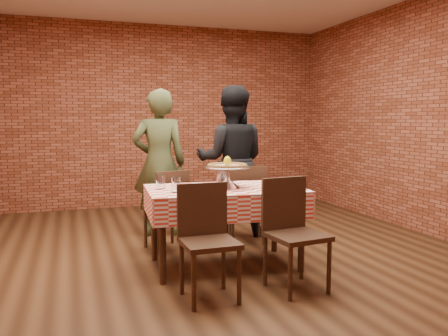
{
  "coord_description": "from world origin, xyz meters",
  "views": [
    {
      "loc": [
        -1.35,
        -4.44,
        1.4
      ],
      "look_at": [
        0.05,
        -0.24,
        0.93
      ],
      "focal_mm": 37.09,
      "sensor_mm": 36.0,
      "label": 1
    }
  ],
  "objects_px": {
    "water_glass_left": "(176,185)",
    "diner_black": "(231,160)",
    "water_glass_right": "(161,182)",
    "chair_far_left": "(166,209)",
    "table": "(225,228)",
    "diner_olive": "(159,163)",
    "chair_near_left": "(209,243)",
    "pizza": "(227,166)",
    "condiment_caddy": "(221,177)",
    "pizza_stand": "(227,177)",
    "chair_near_right": "(297,235)",
    "chair_far_right": "(246,203)"
  },
  "relations": [
    {
      "from": "water_glass_left",
      "to": "diner_black",
      "type": "xyz_separation_m",
      "value": [
        0.98,
        1.32,
        0.08
      ]
    },
    {
      "from": "water_glass_right",
      "to": "chair_far_left",
      "type": "xyz_separation_m",
      "value": [
        0.17,
        0.63,
        -0.39
      ]
    },
    {
      "from": "table",
      "to": "diner_olive",
      "type": "relative_size",
      "value": 0.81
    },
    {
      "from": "chair_near_left",
      "to": "water_glass_right",
      "type": "bearing_deg",
      "value": 102.26
    },
    {
      "from": "table",
      "to": "pizza",
      "type": "bearing_deg",
      "value": 10.11
    },
    {
      "from": "water_glass_right",
      "to": "chair_near_left",
      "type": "distance_m",
      "value": 0.98
    },
    {
      "from": "diner_olive",
      "to": "pizza",
      "type": "bearing_deg",
      "value": 113.53
    },
    {
      "from": "water_glass_right",
      "to": "diner_olive",
      "type": "relative_size",
      "value": 0.07
    },
    {
      "from": "condiment_caddy",
      "to": "chair_near_left",
      "type": "relative_size",
      "value": 0.16
    },
    {
      "from": "pizza_stand",
      "to": "chair_far_left",
      "type": "height_order",
      "value": "pizza_stand"
    },
    {
      "from": "condiment_caddy",
      "to": "table",
      "type": "bearing_deg",
      "value": -89.52
    },
    {
      "from": "water_glass_left",
      "to": "diner_olive",
      "type": "xyz_separation_m",
      "value": [
        0.13,
        1.52,
        0.06
      ]
    },
    {
      "from": "pizza",
      "to": "chair_near_right",
      "type": "bearing_deg",
      "value": -66.56
    },
    {
      "from": "chair_near_right",
      "to": "chair_far_left",
      "type": "bearing_deg",
      "value": 109.45
    },
    {
      "from": "pizza",
      "to": "chair_far_left",
      "type": "distance_m",
      "value": 1.02
    },
    {
      "from": "water_glass_right",
      "to": "diner_olive",
      "type": "bearing_deg",
      "value": 80.0
    },
    {
      "from": "chair_far_left",
      "to": "pizza_stand",
      "type": "bearing_deg",
      "value": 104.68
    },
    {
      "from": "pizza",
      "to": "water_glass_left",
      "type": "height_order",
      "value": "pizza"
    },
    {
      "from": "table",
      "to": "chair_far_left",
      "type": "height_order",
      "value": "chair_far_left"
    },
    {
      "from": "diner_black",
      "to": "water_glass_right",
      "type": "bearing_deg",
      "value": 65.28
    },
    {
      "from": "water_glass_left",
      "to": "water_glass_right",
      "type": "height_order",
      "value": "same"
    },
    {
      "from": "pizza_stand",
      "to": "water_glass_left",
      "type": "distance_m",
      "value": 0.53
    },
    {
      "from": "chair_far_right",
      "to": "diner_olive",
      "type": "xyz_separation_m",
      "value": [
        -0.88,
        0.63,
        0.44
      ]
    },
    {
      "from": "water_glass_left",
      "to": "condiment_caddy",
      "type": "bearing_deg",
      "value": 35.78
    },
    {
      "from": "chair_far_left",
      "to": "water_glass_right",
      "type": "bearing_deg",
      "value": 59.28
    },
    {
      "from": "condiment_caddy",
      "to": "diner_black",
      "type": "xyz_separation_m",
      "value": [
        0.43,
        0.92,
        0.07
      ]
    },
    {
      "from": "condiment_caddy",
      "to": "chair_far_left",
      "type": "relative_size",
      "value": 0.16
    },
    {
      "from": "chair_near_right",
      "to": "diner_black",
      "type": "relative_size",
      "value": 0.51
    },
    {
      "from": "condiment_caddy",
      "to": "chair_near_left",
      "type": "height_order",
      "value": "condiment_caddy"
    },
    {
      "from": "pizza",
      "to": "diner_olive",
      "type": "height_order",
      "value": "diner_olive"
    },
    {
      "from": "chair_near_right",
      "to": "condiment_caddy",
      "type": "bearing_deg",
      "value": 98.54
    },
    {
      "from": "diner_black",
      "to": "condiment_caddy",
      "type": "bearing_deg",
      "value": 85.29
    },
    {
      "from": "condiment_caddy",
      "to": "chair_far_right",
      "type": "xyz_separation_m",
      "value": [
        0.46,
        0.49,
        -0.38
      ]
    },
    {
      "from": "chair_near_right",
      "to": "diner_olive",
      "type": "xyz_separation_m",
      "value": [
        -0.73,
        2.17,
        0.42
      ]
    },
    {
      "from": "pizza_stand",
      "to": "chair_near_right",
      "type": "bearing_deg",
      "value": -66.56
    },
    {
      "from": "diner_black",
      "to": "water_glass_left",
      "type": "bearing_deg",
      "value": 73.66
    },
    {
      "from": "table",
      "to": "water_glass_left",
      "type": "distance_m",
      "value": 0.68
    },
    {
      "from": "pizza_stand",
      "to": "water_glass_left",
      "type": "height_order",
      "value": "pizza_stand"
    },
    {
      "from": "table",
      "to": "chair_far_right",
      "type": "distance_m",
      "value": 0.94
    },
    {
      "from": "water_glass_left",
      "to": "chair_far_left",
      "type": "relative_size",
      "value": 0.15
    },
    {
      "from": "water_glass_right",
      "to": "diner_black",
      "type": "distance_m",
      "value": 1.52
    },
    {
      "from": "chair_near_right",
      "to": "pizza_stand",
      "type": "bearing_deg",
      "value": 105.86
    },
    {
      "from": "table",
      "to": "water_glass_left",
      "type": "relative_size",
      "value": 10.89
    },
    {
      "from": "water_glass_left",
      "to": "diner_olive",
      "type": "height_order",
      "value": "diner_olive"
    },
    {
      "from": "condiment_caddy",
      "to": "pizza",
      "type": "bearing_deg",
      "value": -84.18
    },
    {
      "from": "chair_near_right",
      "to": "diner_olive",
      "type": "distance_m",
      "value": 2.33
    },
    {
      "from": "water_glass_left",
      "to": "chair_far_right",
      "type": "relative_size",
      "value": 0.15
    },
    {
      "from": "water_glass_left",
      "to": "diner_black",
      "type": "relative_size",
      "value": 0.07
    },
    {
      "from": "water_glass_right",
      "to": "diner_black",
      "type": "height_order",
      "value": "diner_black"
    },
    {
      "from": "chair_near_right",
      "to": "diner_black",
      "type": "height_order",
      "value": "diner_black"
    }
  ]
}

